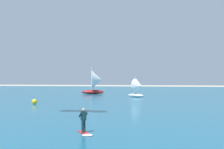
{
  "coord_description": "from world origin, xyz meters",
  "views": [
    {
      "loc": [
        1.56,
        -0.14,
        3.98
      ],
      "look_at": [
        -0.73,
        19.91,
        4.05
      ],
      "focal_mm": 43.67,
      "sensor_mm": 36.0,
      "label": 1
    }
  ],
  "objects_px": {
    "kitesurfer": "(84,124)",
    "marker_buoy": "(34,102)",
    "sailboat_near_shore": "(96,82)",
    "sailboat_center_horizon": "(138,88)"
  },
  "relations": [
    {
      "from": "kitesurfer",
      "to": "sailboat_center_horizon",
      "type": "relative_size",
      "value": 0.53
    },
    {
      "from": "sailboat_center_horizon",
      "to": "sailboat_near_shore",
      "type": "bearing_deg",
      "value": 140.19
    },
    {
      "from": "kitesurfer",
      "to": "marker_buoy",
      "type": "height_order",
      "value": "kitesurfer"
    },
    {
      "from": "sailboat_center_horizon",
      "to": "kitesurfer",
      "type": "bearing_deg",
      "value": -95.55
    },
    {
      "from": "sailboat_center_horizon",
      "to": "marker_buoy",
      "type": "distance_m",
      "value": 19.18
    },
    {
      "from": "marker_buoy",
      "to": "sailboat_near_shore",
      "type": "bearing_deg",
      "value": 77.13
    },
    {
      "from": "sailboat_near_shore",
      "to": "marker_buoy",
      "type": "bearing_deg",
      "value": -102.87
    },
    {
      "from": "sailboat_near_shore",
      "to": "sailboat_center_horizon",
      "type": "bearing_deg",
      "value": -39.81
    },
    {
      "from": "sailboat_center_horizon",
      "to": "marker_buoy",
      "type": "bearing_deg",
      "value": -135.59
    },
    {
      "from": "kitesurfer",
      "to": "marker_buoy",
      "type": "xyz_separation_m",
      "value": [
        -10.67,
        17.44,
        -0.25
      ]
    }
  ]
}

